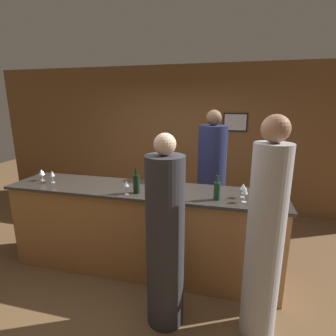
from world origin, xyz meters
TOP-DOWN VIEW (x-y plane):
  - ground_plane at (0.00, 0.00)m, footprint 14.00×14.00m
  - back_wall at (0.00, 2.25)m, footprint 8.00×0.08m
  - bar_counter at (0.00, 0.00)m, footprint 3.36×0.71m
  - bartender at (0.78, 0.76)m, footprint 0.40×0.40m
  - guest_0 at (1.37, -0.66)m, footprint 0.31×0.31m
  - guest_1 at (0.50, -0.74)m, footprint 0.36×0.36m
  - wine_bottle_0 at (0.92, -0.16)m, footprint 0.07×0.07m
  - wine_bottle_1 at (0.01, -0.17)m, footprint 0.08×0.08m
  - wine_glass_0 at (1.20, -0.16)m, footprint 0.07×0.07m
  - wine_glass_1 at (0.53, -0.17)m, footprint 0.06×0.06m
  - wine_glass_2 at (-1.39, -0.01)m, footprint 0.08×0.08m
  - wine_glass_3 at (1.19, -0.02)m, footprint 0.08×0.08m
  - wine_glass_4 at (-1.19, -0.05)m, footprint 0.06×0.06m
  - wine_glass_5 at (-0.08, -0.24)m, footprint 0.07×0.07m
  - wine_glass_6 at (0.29, 0.01)m, footprint 0.07×0.07m

SIDE VIEW (x-z plane):
  - ground_plane at x=0.00m, z-range 0.00..0.00m
  - bar_counter at x=0.00m, z-range 0.00..1.10m
  - guest_1 at x=0.50m, z-range -0.07..1.80m
  - bartender at x=0.78m, z-range -0.07..1.94m
  - guest_0 at x=1.37m, z-range -0.05..1.97m
  - wine_bottle_0 at x=0.92m, z-range 1.06..1.33m
  - wine_glass_1 at x=0.53m, z-range 1.13..1.28m
  - wine_glass_2 at x=-1.39m, z-range 1.13..1.28m
  - wine_bottle_1 at x=0.01m, z-range 1.06..1.36m
  - wine_glass_4 at x=-1.19m, z-range 1.13..1.29m
  - wine_glass_6 at x=0.29m, z-range 1.13..1.29m
  - wine_glass_3 at x=1.19m, z-range 1.14..1.29m
  - wine_glass_0 at x=1.20m, z-range 1.14..1.29m
  - wine_glass_5 at x=-0.08m, z-range 1.14..1.30m
  - back_wall at x=0.00m, z-range 0.00..2.80m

